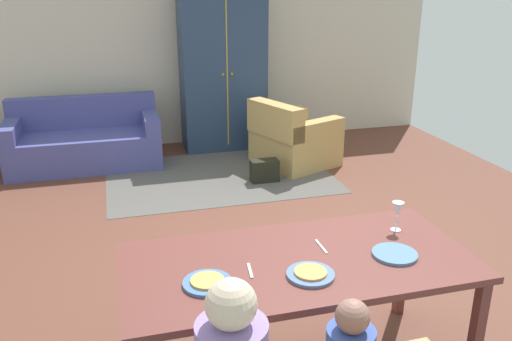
# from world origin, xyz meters

# --- Properties ---
(ground_plane) EXTENTS (7.05, 6.09, 0.02)m
(ground_plane) POSITION_xyz_m (0.00, 0.44, -0.01)
(ground_plane) COLOR brown
(back_wall) EXTENTS (7.05, 0.10, 2.70)m
(back_wall) POSITION_xyz_m (0.00, 3.54, 1.35)
(back_wall) COLOR beige
(back_wall) RESTS_ON ground_plane
(dining_table) EXTENTS (1.92, 0.91, 0.76)m
(dining_table) POSITION_xyz_m (-0.14, -1.42, 0.69)
(dining_table) COLOR brown
(dining_table) RESTS_ON ground_plane
(plate_near_man) EXTENTS (0.25, 0.25, 0.02)m
(plate_near_man) POSITION_xyz_m (-0.67, -1.54, 0.77)
(plate_near_man) COLOR #496DA4
(plate_near_man) RESTS_ON dining_table
(pizza_near_man) EXTENTS (0.17, 0.17, 0.01)m
(pizza_near_man) POSITION_xyz_m (-0.67, -1.54, 0.78)
(pizza_near_man) COLOR gold
(pizza_near_man) RESTS_ON plate_near_man
(plate_near_child) EXTENTS (0.25, 0.25, 0.02)m
(plate_near_child) POSITION_xyz_m (-0.14, -1.60, 0.77)
(plate_near_child) COLOR #5572A2
(plate_near_child) RESTS_ON dining_table
(pizza_near_child) EXTENTS (0.17, 0.17, 0.01)m
(pizza_near_child) POSITION_xyz_m (-0.14, -1.60, 0.78)
(pizza_near_child) COLOR #D2944A
(pizza_near_child) RESTS_ON plate_near_child
(plate_near_woman) EXTENTS (0.25, 0.25, 0.02)m
(plate_near_woman) POSITION_xyz_m (0.38, -1.52, 0.77)
(plate_near_woman) COLOR #547DA8
(plate_near_woman) RESTS_ON dining_table
(wine_glass) EXTENTS (0.07, 0.07, 0.19)m
(wine_glass) POSITION_xyz_m (0.55, -1.24, 0.89)
(wine_glass) COLOR silver
(wine_glass) RESTS_ON dining_table
(fork) EXTENTS (0.03, 0.15, 0.01)m
(fork) POSITION_xyz_m (-0.43, -1.47, 0.76)
(fork) COLOR silver
(fork) RESTS_ON dining_table
(knife) EXTENTS (0.01, 0.17, 0.01)m
(knife) POSITION_xyz_m (0.03, -1.32, 0.76)
(knife) COLOR silver
(knife) RESTS_ON dining_table
(area_rug) EXTENTS (2.60, 1.80, 0.01)m
(area_rug) POSITION_xyz_m (0.09, 1.97, 0.00)
(area_rug) COLOR #54514D
(area_rug) RESTS_ON ground_plane
(couch) EXTENTS (1.81, 0.86, 0.82)m
(couch) POSITION_xyz_m (-1.43, 2.83, 0.30)
(couch) COLOR #474A90
(couch) RESTS_ON ground_plane
(armchair) EXTENTS (1.12, 1.11, 0.82)m
(armchair) POSITION_xyz_m (1.06, 2.15, 0.32)
(armchair) COLOR tan
(armchair) RESTS_ON ground_plane
(armoire) EXTENTS (1.10, 0.59, 2.10)m
(armoire) POSITION_xyz_m (0.40, 3.15, 1.05)
(armoire) COLOR navy
(armoire) RESTS_ON ground_plane
(handbag) EXTENTS (0.32, 0.16, 0.26)m
(handbag) POSITION_xyz_m (0.56, 1.67, 0.13)
(handbag) COLOR black
(handbag) RESTS_ON ground_plane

